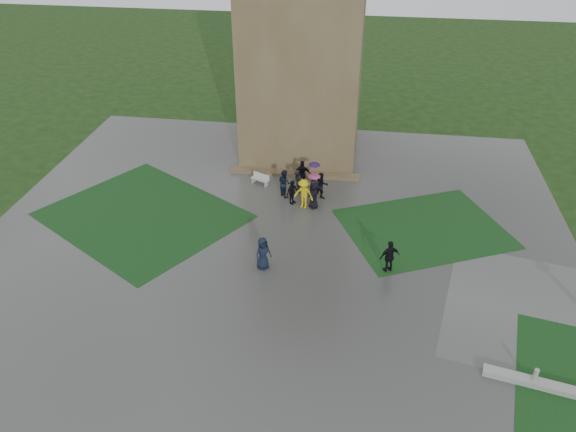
# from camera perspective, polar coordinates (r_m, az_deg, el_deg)

# --- Properties ---
(ground) EXTENTS (120.00, 120.00, 0.00)m
(ground) POSITION_cam_1_polar(r_m,az_deg,el_deg) (30.15, -2.09, -5.21)
(ground) COLOR black
(plaza) EXTENTS (34.00, 34.00, 0.02)m
(plaza) POSITION_cam_1_polar(r_m,az_deg,el_deg) (31.73, -1.46, -3.03)
(plaza) COLOR #393936
(plaza) RESTS_ON ground
(lawn_inset_left) EXTENTS (14.10, 13.46, 0.01)m
(lawn_inset_left) POSITION_cam_1_polar(r_m,az_deg,el_deg) (35.52, -14.56, 0.07)
(lawn_inset_left) COLOR #113214
(lawn_inset_left) RESTS_ON plaza
(lawn_inset_right) EXTENTS (11.12, 10.15, 0.01)m
(lawn_inset_right) POSITION_cam_1_polar(r_m,az_deg,el_deg) (34.10, 13.64, -1.24)
(lawn_inset_right) COLOR #113214
(lawn_inset_right) RESTS_ON plaza
(tower) EXTENTS (8.00, 8.00, 18.00)m
(tower) POSITION_cam_1_polar(r_m,az_deg,el_deg) (39.90, 1.63, 18.69)
(tower) COLOR brown
(tower) RESTS_ON ground
(tower_plinth) EXTENTS (9.00, 0.80, 0.22)m
(tower_plinth) POSITION_cam_1_polar(r_m,az_deg,el_deg) (38.93, 0.65, 4.35)
(tower_plinth) COLOR brown
(tower_plinth) RESTS_ON plaza
(bench) EXTENTS (1.35, 0.92, 0.75)m
(bench) POSITION_cam_1_polar(r_m,az_deg,el_deg) (37.69, -2.82, 3.80)
(bench) COLOR #B3B2AE
(bench) RESTS_ON plaza
(visitor_cluster) EXTENTS (3.41, 3.36, 2.49)m
(visitor_cluster) POSITION_cam_1_polar(r_m,az_deg,el_deg) (35.56, 1.74, 3.22)
(visitor_cluster) COLOR black
(visitor_cluster) RESTS_ON plaza
(pedestrian_mid) EXTENTS (1.09, 1.08, 1.87)m
(pedestrian_mid) POSITION_cam_1_polar(r_m,az_deg,el_deg) (29.55, -2.56, -3.79)
(pedestrian_mid) COLOR black
(pedestrian_mid) RESTS_ON plaza
(pedestrian_near) EXTENTS (1.27, 1.05, 1.88)m
(pedestrian_near) POSITION_cam_1_polar(r_m,az_deg,el_deg) (29.74, 10.29, -4.07)
(pedestrian_near) COLOR black
(pedestrian_near) RESTS_ON plaza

